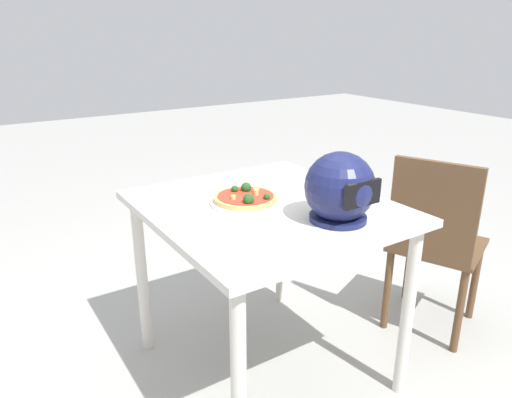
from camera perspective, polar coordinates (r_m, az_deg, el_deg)
name	(u,v)px	position (r m, az deg, el deg)	size (l,w,h in m)	color
ground_plane	(265,366)	(2.27, 1.10, -19.42)	(14.00, 14.00, 0.00)	#9E9E99
dining_table	(266,228)	(1.92, 1.24, -3.50)	(0.90, 0.97, 0.78)	beige
pizza_plate	(246,202)	(1.89, -1.25, -0.33)	(0.28, 0.28, 0.01)	white
pizza	(246,197)	(1.88, -1.22, 0.22)	(0.25, 0.25, 0.06)	tan
motorcycle_helmet	(340,189)	(1.71, 10.03, 1.23)	(0.25, 0.25, 0.25)	#191E4C
chair_side	(434,238)	(2.39, 20.59, -4.44)	(0.52, 0.52, 0.90)	brown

